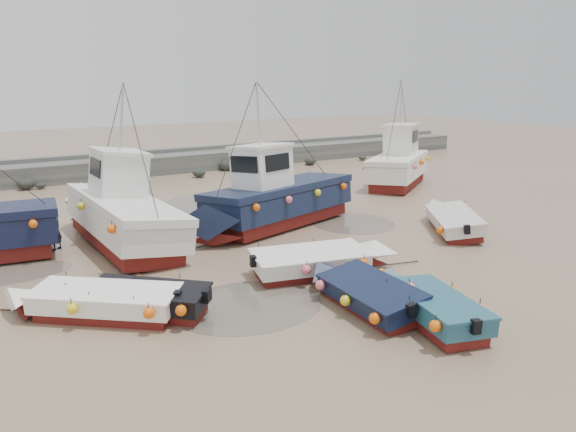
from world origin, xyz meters
The scene contains 16 objects.
ground centered at (0.00, 0.00, 0.00)m, with size 120.00×120.00×0.00m, color #8B7057.
seawall centered at (0.05, 21.99, 0.63)m, with size 60.00×4.92×1.50m.
puddle_a centered at (-1.99, -1.32, 0.00)m, with size 4.48×4.48×0.01m, color #5C5448.
puddle_b centered at (6.42, 4.47, 0.00)m, with size 3.71×3.71×0.01m, color #5C5448.
puddle_c centered at (-7.64, 5.24, 0.00)m, with size 4.20×4.20×0.01m, color #5C5448.
puddle_d centered at (3.01, 11.44, 0.00)m, with size 5.58×5.58×0.01m, color #5C5448.
dinghy_0 centered at (-5.94, 0.23, 0.54)m, with size 5.33×4.54×1.43m.
dinghy_1 centered at (0.88, -3.12, 0.55)m, with size 2.12×5.70×1.43m.
dinghy_2 centered at (1.71, -4.76, 0.56)m, with size 2.55×5.43×1.43m.
dinghy_3 centered at (9.34, 1.32, 0.54)m, with size 4.33×5.80×1.43m.
dinghy_4 centered at (-4.87, -0.17, 0.56)m, with size 4.45×4.32×1.43m.
dinghy_5 centered at (1.31, -0.22, 0.54)m, with size 6.08×2.87×1.43m.
cabin_boat_1 centered at (-3.43, 7.01, 1.32)m, with size 3.17×10.84×6.22m.
cabin_boat_2 centered at (2.87, 5.73, 1.33)m, with size 10.37×4.95×6.22m.
cabin_boat_3 centered at (14.50, 10.22, 1.39)m, with size 8.06×6.04×6.22m.
person centered at (-5.70, 7.29, 0.00)m, with size 0.60×0.39×1.65m, color #1F1F3D.
Camera 1 is at (-8.92, -14.76, 6.47)m, focal length 35.00 mm.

